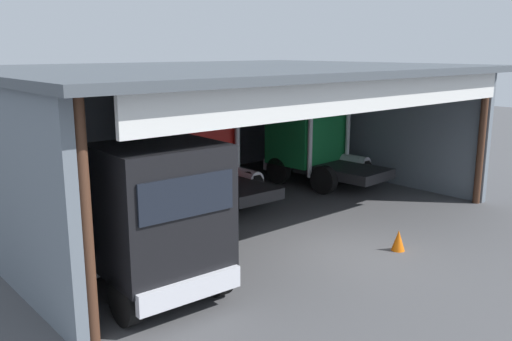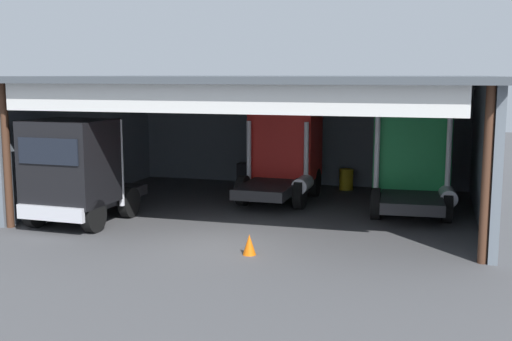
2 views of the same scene
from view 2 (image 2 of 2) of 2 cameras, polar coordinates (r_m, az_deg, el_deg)
ground_plane at (r=18.23m, az=-3.26°, el=-6.63°), size 80.00×80.00×0.00m
workshop_shed at (r=23.53m, az=1.63°, el=5.18°), size 15.20×11.51×4.73m
truck_black_center_right_bay at (r=21.02m, az=-15.90°, el=-0.00°), size 2.62×4.61×3.39m
truck_red_right_bay at (r=24.53m, az=2.52°, el=1.75°), size 2.65×5.24×3.61m
truck_green_left_bay at (r=22.89m, az=13.80°, el=0.81°), size 2.94×4.87×3.60m
oil_drum at (r=26.89m, az=8.08°, el=-0.78°), size 0.58×0.58×0.88m
tool_cart at (r=27.47m, az=-0.67°, el=-0.37°), size 0.90×0.60×1.00m
traffic_cone at (r=17.13m, az=-0.60°, el=-6.65°), size 0.36×0.36×0.56m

